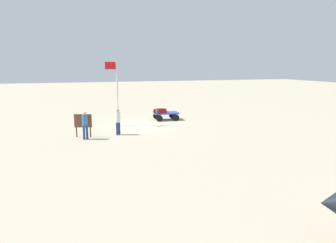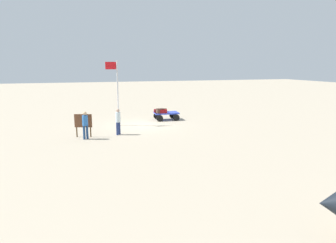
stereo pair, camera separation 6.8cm
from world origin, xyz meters
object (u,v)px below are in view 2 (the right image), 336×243
suitcase_olive (163,111)px  worker_trailing (85,123)px  luggage_cart (166,114)px  signboard (83,122)px  flagpole (116,88)px  suitcase_maroon (160,111)px  suitcase_tan (157,111)px  suitcase_navy (164,110)px  worker_lead (118,120)px

suitcase_olive → worker_trailing: worker_trailing is taller
luggage_cart → signboard: bearing=32.4°
flagpole → signboard: size_ratio=3.28×
flagpole → suitcase_maroon: bearing=-165.4°
suitcase_tan → worker_trailing: (5.88, 5.08, 0.24)m
suitcase_maroon → signboard: size_ratio=0.44×
luggage_cart → suitcase_navy: 0.50m
suitcase_navy → worker_lead: 6.42m
suitcase_olive → suitcase_tan: size_ratio=1.10×
suitcase_olive → worker_trailing: (6.21, 4.51, 0.21)m
suitcase_olive → worker_trailing: 7.68m
worker_lead → suitcase_tan: bearing=-130.5°
suitcase_maroon → worker_trailing: 7.52m
signboard → suitcase_olive: bearing=-148.3°
worker_trailing → suitcase_maroon: bearing=-142.6°
suitcase_maroon → worker_trailing: bearing=37.4°
suitcase_maroon → worker_lead: (3.91, 3.96, 0.15)m
suitcase_olive → worker_lead: worker_lead is taller
worker_lead → suitcase_maroon: bearing=-134.7°
luggage_cart → suitcase_navy: bearing=-78.4°
suitcase_olive → worker_trailing: bearing=36.0°
suitcase_maroon → flagpole: size_ratio=0.13×
luggage_cart → worker_lead: bearing=43.3°
suitcase_olive → flagpole: bearing=12.9°
suitcase_maroon → signboard: 7.24m
suitcase_olive → worker_lead: bearing=43.2°
suitcase_tan → flagpole: size_ratio=0.12×
suitcase_olive → flagpole: flagpole is taller
luggage_cart → suitcase_tan: bearing=-18.8°
suitcase_tan → worker_trailing: 7.77m
worker_lead → signboard: bearing=-0.3°
worker_lead → luggage_cart: bearing=-136.7°
flagpole → luggage_cart: bearing=-163.8°
worker_trailing → luggage_cart: bearing=-143.6°
worker_lead → worker_trailing: size_ratio=1.00×
signboard → worker_trailing: bearing=98.8°
luggage_cart → suitcase_olive: suitcase_olive is taller
worker_lead → flagpole: 3.56m
suitcase_navy → luggage_cart: bearing=101.6°
suitcase_olive → flagpole: 4.38m
suitcase_tan → worker_lead: 5.89m
suitcase_olive → suitcase_tan: (0.33, -0.57, -0.03)m
luggage_cart → worker_trailing: worker_trailing is taller
luggage_cart → suitcase_olive: size_ratio=3.28×
suitcase_maroon → flagpole: (3.55, 0.92, 1.98)m
suitcase_tan → signboard: bearing=36.8°
suitcase_maroon → suitcase_navy: bearing=-126.6°
suitcase_navy → suitcase_olive: bearing=69.9°
suitcase_olive → suitcase_tan: bearing=-59.8°
suitcase_tan → suitcase_maroon: bearing=100.5°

